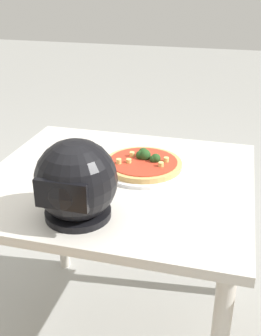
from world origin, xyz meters
TOP-DOWN VIEW (x-y plane):
  - ground_plane at (0.00, 0.00)m, footprint 14.00×14.00m
  - dining_table at (0.00, 0.00)m, footprint 0.90×0.81m
  - pizza_plate at (-0.07, -0.08)m, footprint 0.31×0.31m
  - pizza at (-0.07, -0.08)m, footprint 0.27×0.27m
  - motorcycle_helmet at (0.04, 0.26)m, footprint 0.23×0.23m

SIDE VIEW (x-z plane):
  - ground_plane at x=0.00m, z-range 0.00..0.00m
  - dining_table at x=0.00m, z-range 0.26..0.98m
  - pizza_plate at x=-0.07m, z-range 0.72..0.74m
  - pizza at x=-0.07m, z-range 0.72..0.78m
  - motorcycle_helmet at x=0.04m, z-range 0.72..0.95m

